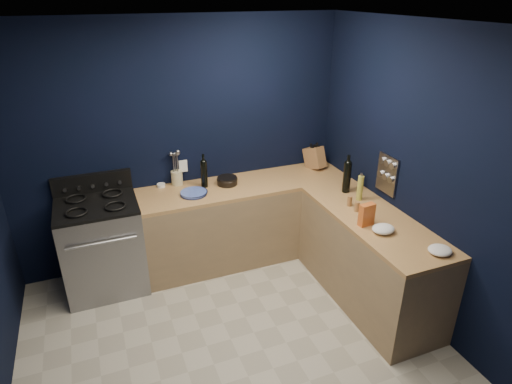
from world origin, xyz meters
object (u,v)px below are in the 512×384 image
gas_range (103,247)px  plate_stack (194,193)px  knife_block (315,158)px  utensil_crock (177,178)px  crouton_bag (367,215)px

gas_range → plate_stack: (0.94, -0.05, 0.46)m
plate_stack → knife_block: bearing=7.7°
plate_stack → utensil_crock: (-0.10, 0.32, 0.06)m
utensil_crock → crouton_bag: crouton_bag is taller
crouton_bag → gas_range: bearing=144.5°
gas_range → crouton_bag: (2.21, -1.22, 0.54)m
plate_stack → knife_block: knife_block is taller
gas_range → crouton_bag: 2.58m
plate_stack → crouton_bag: crouton_bag is taller
gas_range → plate_stack: plate_stack is taller
gas_range → utensil_crock: 1.03m
plate_stack → knife_block: (1.50, 0.20, 0.11)m
utensil_crock → crouton_bag: 2.02m
gas_range → plate_stack: bearing=-2.8°
utensil_crock → knife_block: bearing=-4.1°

